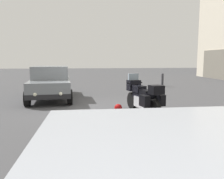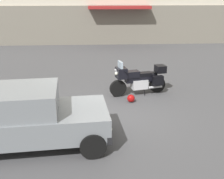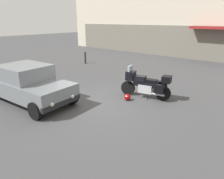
{
  "view_description": "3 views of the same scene",
  "coord_description": "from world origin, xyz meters",
  "px_view_note": "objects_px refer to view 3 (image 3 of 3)",
  "views": [
    {
      "loc": [
        8.86,
        -0.12,
        1.88
      ],
      "look_at": [
        0.23,
        0.93,
        0.73
      ],
      "focal_mm": 36.51,
      "sensor_mm": 36.0,
      "label": 1
    },
    {
      "loc": [
        -0.39,
        -8.3,
        3.82
      ],
      "look_at": [
        0.12,
        0.35,
        0.76
      ],
      "focal_mm": 45.03,
      "sensor_mm": 36.0,
      "label": 2
    },
    {
      "loc": [
        5.72,
        -5.64,
        3.3
      ],
      "look_at": [
        0.52,
        0.45,
        0.58
      ],
      "focal_mm": 33.09,
      "sensor_mm": 36.0,
      "label": 3
    }
  ],
  "objects_px": {
    "helmet": "(127,97)",
    "bollard_curbside": "(85,57)",
    "motorcycle": "(146,84)",
    "car_sedan_far": "(26,83)"
  },
  "relations": [
    {
      "from": "car_sedan_far",
      "to": "bollard_curbside",
      "type": "distance_m",
      "value": 8.11
    },
    {
      "from": "motorcycle",
      "to": "helmet",
      "type": "relative_size",
      "value": 7.97
    },
    {
      "from": "car_sedan_far",
      "to": "bollard_curbside",
      "type": "height_order",
      "value": "car_sedan_far"
    },
    {
      "from": "motorcycle",
      "to": "car_sedan_far",
      "type": "bearing_deg",
      "value": 31.59
    },
    {
      "from": "motorcycle",
      "to": "car_sedan_far",
      "type": "height_order",
      "value": "car_sedan_far"
    },
    {
      "from": "helmet",
      "to": "bollard_curbside",
      "type": "relative_size",
      "value": 0.3
    },
    {
      "from": "helmet",
      "to": "car_sedan_far",
      "type": "distance_m",
      "value": 4.32
    },
    {
      "from": "motorcycle",
      "to": "car_sedan_far",
      "type": "distance_m",
      "value": 5.12
    },
    {
      "from": "motorcycle",
      "to": "car_sedan_far",
      "type": "relative_size",
      "value": 0.48
    },
    {
      "from": "motorcycle",
      "to": "helmet",
      "type": "bearing_deg",
      "value": 49.25
    }
  ]
}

